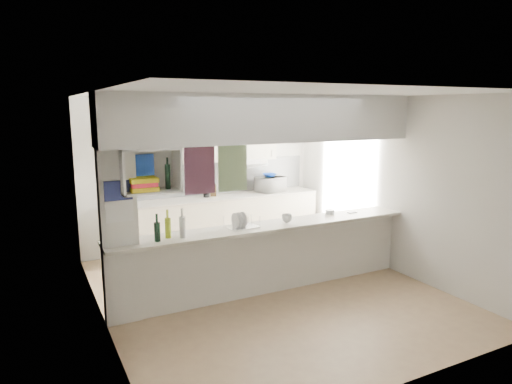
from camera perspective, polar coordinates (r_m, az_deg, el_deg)
floor at (r=6.29m, az=1.45°, el=-12.26°), size 4.80×4.80×0.00m
ceiling at (r=5.81m, az=1.57°, el=12.13°), size 4.80×4.80×0.00m
wall_back at (r=8.07m, az=-6.71°, el=2.33°), size 4.20×0.00×4.20m
wall_left at (r=5.26m, az=-19.02°, el=-2.52°), size 0.00×4.80×4.80m
wall_right at (r=7.15m, az=16.44°, el=0.93°), size 0.00×4.80×4.80m
servery_partition at (r=5.78m, az=0.01°, el=2.79°), size 4.20×0.50×2.60m
cubby_shelf at (r=5.22m, az=-13.40°, el=2.26°), size 0.65×0.35×0.50m
kitchen_run at (r=7.97m, az=-4.89°, el=-1.21°), size 3.60×0.63×2.24m
microwave at (r=8.34m, az=1.84°, el=0.98°), size 0.56×0.43×0.28m
bowl at (r=8.31m, az=1.70°, el=2.12°), size 0.24×0.24×0.06m
dish_rack at (r=5.85m, az=-1.81°, el=-3.67°), size 0.42×0.34×0.21m
cup at (r=6.07m, az=3.88°, el=-3.29°), size 0.17×0.17×0.11m
wine_bottles at (r=5.42m, az=-10.73°, el=-4.47°), size 0.37×0.15×0.36m
plastic_tubs at (r=6.68m, az=9.44°, el=-2.48°), size 0.49×0.17×0.07m
utensil_jar at (r=7.88m, az=-6.21°, el=-0.09°), size 0.11×0.11×0.15m
knife_block at (r=7.95m, az=-5.37°, el=0.22°), size 0.13×0.11×0.21m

